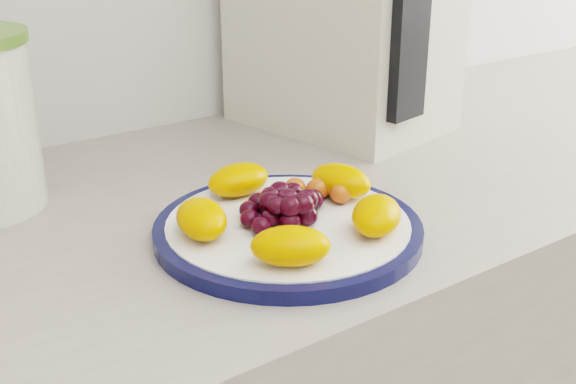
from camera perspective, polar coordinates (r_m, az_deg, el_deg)
plate_rim at (r=0.75m, az=-0.00°, el=-2.99°), size 0.28×0.28×0.01m
plate_face at (r=0.75m, az=-0.00°, el=-2.92°), size 0.25×0.25×0.02m
appliance_body at (r=1.09m, az=4.36°, el=14.82°), size 0.27×0.33×0.37m
appliance_panel at (r=0.95m, az=9.63°, el=13.80°), size 0.07×0.03×0.28m
fruit_plate at (r=0.75m, az=0.23°, el=-0.99°), size 0.24×0.23×0.04m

